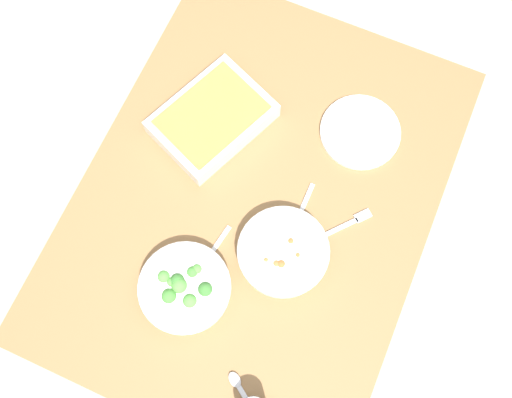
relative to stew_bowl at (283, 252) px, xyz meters
name	(u,v)px	position (x,y,z in m)	size (l,w,h in m)	color
ground_plane	(256,255)	(0.11, 0.12, -0.77)	(6.00, 6.00, 0.00)	#B2A899
dining_table	(256,208)	(0.11, 0.12, -0.12)	(1.20, 0.90, 0.74)	olive
stew_bowl	(283,252)	(0.00, 0.00, 0.00)	(0.23, 0.23, 0.06)	white
broccoli_bowl	(185,288)	(-0.18, 0.19, 0.00)	(0.23, 0.23, 0.07)	white
baking_dish	(212,118)	(0.26, 0.32, 0.00)	(0.36, 0.32, 0.06)	silver
side_plate	(360,132)	(0.40, -0.06, -0.03)	(0.22, 0.22, 0.01)	white
spoon_by_stew	(297,222)	(0.09, 0.00, -0.03)	(0.18, 0.03, 0.01)	silver
spoon_by_broccoli	(205,263)	(-0.10, 0.17, -0.03)	(0.18, 0.05, 0.01)	silver
spoon_spare	(244,395)	(-0.35, -0.05, -0.03)	(0.11, 0.16, 0.01)	silver
fork_on_table	(345,224)	(0.14, -0.12, -0.03)	(0.15, 0.13, 0.01)	silver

